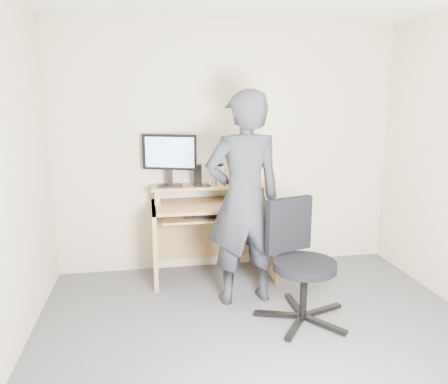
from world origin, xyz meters
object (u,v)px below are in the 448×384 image
object	(u,v)px
desk	(212,221)
office_chair	(299,257)
person	(244,199)
monitor	(169,155)

from	to	relation	value
desk	office_chair	distance (m)	1.17
desk	person	xyz separation A→B (m)	(0.17, -0.65, 0.37)
monitor	office_chair	world-z (taller)	monitor
office_chair	person	size ratio (longest dim) A/B	0.52
monitor	office_chair	size ratio (longest dim) A/B	0.55
desk	monitor	size ratio (longest dim) A/B	2.31
monitor	desk	bearing A→B (deg)	12.79
monitor	person	bearing A→B (deg)	-30.55
desk	monitor	xyz separation A→B (m)	(-0.41, 0.05, 0.67)
desk	office_chair	world-z (taller)	office_chair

